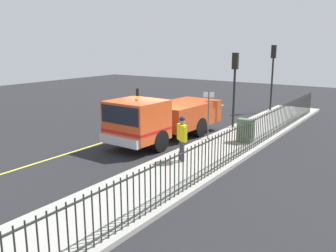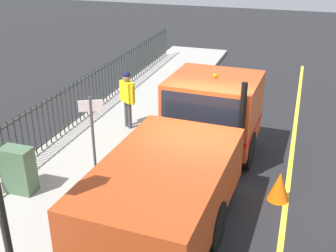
{
  "view_description": "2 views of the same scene",
  "coord_description": "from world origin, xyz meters",
  "views": [
    {
      "loc": [
        9.94,
        -13.86,
        4.57
      ],
      "look_at": [
        1.22,
        -0.89,
        1.04
      ],
      "focal_mm": 39.27,
      "sensor_mm": 36.0,
      "label": 1
    },
    {
      "loc": [
        -1.87,
        8.23,
        5.39
      ],
      "look_at": [
        1.14,
        -0.97,
        1.02
      ],
      "focal_mm": 44.81,
      "sensor_mm": 36.0,
      "label": 2
    }
  ],
  "objects": [
    {
      "name": "iron_fence",
      "position": [
        4.48,
        0.0,
        0.83
      ],
      "size": [
        0.04,
        21.59,
        1.34
      ],
      "color": "#2D332D",
      "rests_on": "sidewalk_slab"
    },
    {
      "name": "lane_marking",
      "position": [
        -1.94,
        0.0,
        0.0
      ],
      "size": [
        0.12,
        22.82,
        0.01
      ],
      "primitive_type": "cube",
      "color": "yellow",
      "rests_on": "ground"
    },
    {
      "name": "utility_cabinet",
      "position": [
        3.78,
        1.61,
        0.69
      ],
      "size": [
        0.68,
        0.41,
        1.08
      ],
      "primitive_type": "cube",
      "color": "#4C6B4C",
      "rests_on": "sidewalk_slab"
    },
    {
      "name": "worker_standing",
      "position": [
        2.86,
        -2.37,
        1.21
      ],
      "size": [
        0.54,
        0.46,
        1.74
      ],
      "rotation": [
        0.0,
        0.0,
        2.53
      ],
      "color": "yellow",
      "rests_on": "sidewalk_slab"
    },
    {
      "name": "ground_plane",
      "position": [
        0.0,
        0.0,
        0.0
      ],
      "size": [
        55.79,
        55.79,
        0.0
      ],
      "primitive_type": "plane",
      "color": "#232326",
      "rests_on": "ground"
    },
    {
      "name": "sidewalk_slab",
      "position": [
        3.26,
        0.0,
        0.07
      ],
      "size": [
        2.89,
        25.36,
        0.15
      ],
      "primitive_type": "cube",
      "color": "#A3A099",
      "rests_on": "ground"
    },
    {
      "name": "work_truck",
      "position": [
        0.21,
        -0.06,
        1.21
      ],
      "size": [
        2.52,
        6.92,
        2.52
      ],
      "rotation": [
        0.0,
        0.0,
        3.1
      ],
      "color": "#D84C1E",
      "rests_on": "ground"
    },
    {
      "name": "traffic_cone",
      "position": [
        -1.76,
        -0.06,
        0.35
      ],
      "size": [
        0.49,
        0.49,
        0.7
      ],
      "primitive_type": "cone",
      "color": "orange",
      "rests_on": "ground"
    },
    {
      "name": "street_sign",
      "position": [
        2.11,
        1.17,
        1.59
      ],
      "size": [
        0.46,
        0.26,
        2.31
      ],
      "color": "#4C4C4C",
      "rests_on": "sidewalk_slab"
    }
  ]
}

